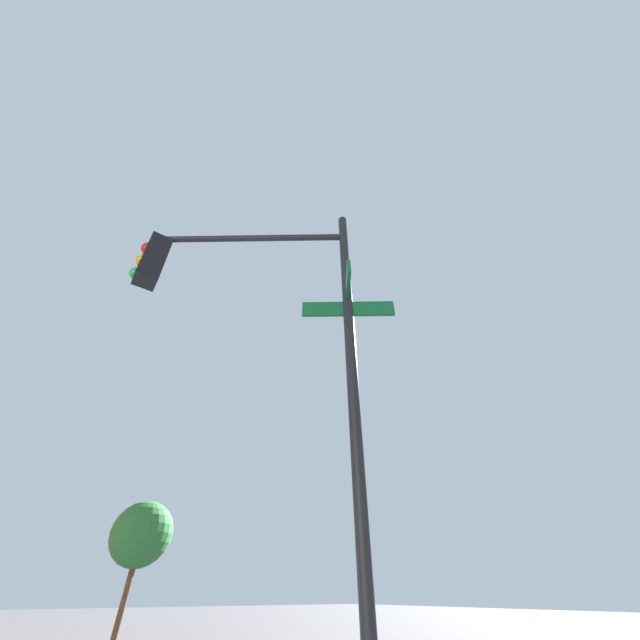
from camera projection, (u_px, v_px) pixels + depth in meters
The scene contains 2 objects.
traffic_signal_near at pixel (250, 313), 4.20m from camera, with size 2.11×2.82×6.06m.
street_tree at pixel (142, 534), 15.64m from camera, with size 2.61×2.61×5.03m.
Camera 1 is at (-9.65, -4.55, 1.62)m, focal length 19.73 mm.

